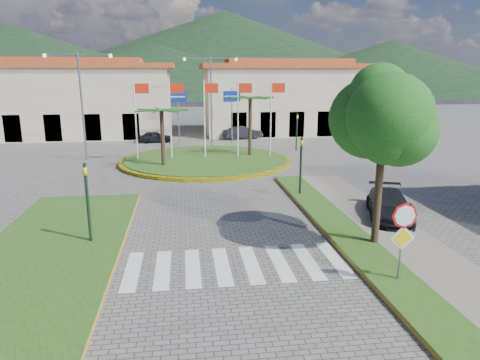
{
  "coord_description": "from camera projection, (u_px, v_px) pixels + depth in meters",
  "views": [
    {
      "loc": [
        -1.56,
        -9.41,
        6.32
      ],
      "look_at": [
        0.74,
        8.0,
        2.01
      ],
      "focal_mm": 32.0,
      "sensor_mm": 36.0,
      "label": 1
    }
  ],
  "objects": [
    {
      "name": "crosswalk",
      "position": [
        234.0,
        265.0,
        14.62
      ],
      "size": [
        8.0,
        3.0,
        0.01
      ],
      "primitive_type": "cube",
      "color": "silver",
      "rests_on": "ground"
    },
    {
      "name": "roundabout_island",
      "position": [
        206.0,
        160.0,
        31.91
      ],
      "size": [
        12.7,
        12.7,
        6.0
      ],
      "color": "yellow",
      "rests_on": "ground"
    },
    {
      "name": "ground",
      "position": [
        252.0,
        333.0,
        10.77
      ],
      "size": [
        160.0,
        160.0,
        0.0
      ],
      "primitive_type": "plane",
      "color": "#5F5C5A",
      "rests_on": "ground"
    },
    {
      "name": "direction_sign_west",
      "position": [
        178.0,
        106.0,
        39.49
      ],
      "size": [
        1.6,
        0.14,
        5.2
      ],
      "color": "slate",
      "rests_on": "ground"
    },
    {
      "name": "traffic_light_right",
      "position": [
        301.0,
        161.0,
        22.43
      ],
      "size": [
        0.15,
        0.18,
        3.2
      ],
      "color": "black",
      "rests_on": "ground"
    },
    {
      "name": "building_right",
      "position": [
        287.0,
        97.0,
        47.69
      ],
      "size": [
        19.08,
        9.54,
        8.05
      ],
      "color": "#C2AE92",
      "rests_on": "ground"
    },
    {
      "name": "car_side_right",
      "position": [
        389.0,
        206.0,
        19.19
      ],
      "size": [
        3.07,
        4.66,
        1.26
      ],
      "primitive_type": "imported",
      "rotation": [
        0.0,
        0.0,
        -0.33
      ],
      "color": "black",
      "rests_on": "ground"
    },
    {
      "name": "traffic_light_left",
      "position": [
        87.0,
        196.0,
        15.9
      ],
      "size": [
        0.15,
        0.18,
        3.2
      ],
      "color": "black",
      "rests_on": "ground"
    },
    {
      "name": "street_lamp_west",
      "position": [
        82.0,
        101.0,
        31.66
      ],
      "size": [
        4.8,
        0.16,
        8.0
      ],
      "color": "slate",
      "rests_on": "ground"
    },
    {
      "name": "building_left",
      "position": [
        63.0,
        99.0,
        44.64
      ],
      "size": [
        23.32,
        9.54,
        8.05
      ],
      "color": "#C2AE92",
      "rests_on": "ground"
    },
    {
      "name": "sidewalk_right",
      "position": [
        430.0,
        279.0,
        13.44
      ],
      "size": [
        4.0,
        28.0,
        0.15
      ],
      "primitive_type": "cube",
      "color": "gray",
      "rests_on": "ground"
    },
    {
      "name": "car_dark_b",
      "position": [
        242.0,
        132.0,
        43.56
      ],
      "size": [
        4.25,
        2.32,
        1.33
      ],
      "primitive_type": "imported",
      "rotation": [
        0.0,
        0.0,
        1.81
      ],
      "color": "black",
      "rests_on": "ground"
    },
    {
      "name": "traffic_light_far",
      "position": [
        297.0,
        128.0,
        36.35
      ],
      "size": [
        0.18,
        0.15,
        3.2
      ],
      "color": "black",
      "rests_on": "ground"
    },
    {
      "name": "hill_near_back",
      "position": [
        154.0,
        70.0,
        132.75
      ],
      "size": [
        110.0,
        110.0,
        16.0
      ],
      "primitive_type": "cone",
      "color": "black",
      "rests_on": "ground"
    },
    {
      "name": "direction_sign_east",
      "position": [
        232.0,
        106.0,
        40.12
      ],
      "size": [
        1.6,
        0.14,
        5.2
      ],
      "color": "slate",
      "rests_on": "ground"
    },
    {
      "name": "hill_far_mid",
      "position": [
        225.0,
        52.0,
        163.15
      ],
      "size": [
        180.0,
        180.0,
        30.0
      ],
      "primitive_type": "cone",
      "color": "black",
      "rests_on": "ground"
    },
    {
      "name": "car_dark_a",
      "position": [
        155.0,
        137.0,
        41.21
      ],
      "size": [
        3.36,
        1.7,
        1.09
      ],
      "primitive_type": "imported",
      "rotation": [
        0.0,
        0.0,
        1.7
      ],
      "color": "black",
      "rests_on": "ground"
    },
    {
      "name": "hill_far_west",
      "position": [
        12.0,
        60.0,
        135.94
      ],
      "size": [
        140.0,
        140.0,
        22.0
      ],
      "primitive_type": "cone",
      "color": "black",
      "rests_on": "ground"
    },
    {
      "name": "street_lamp_centre",
      "position": [
        211.0,
        96.0,
        38.71
      ],
      "size": [
        4.8,
        0.16,
        8.0
      ],
      "color": "slate",
      "rests_on": "ground"
    },
    {
      "name": "deciduous_tree",
      "position": [
        385.0,
        109.0,
        15.05
      ],
      "size": [
        3.6,
        3.6,
        6.8
      ],
      "color": "black",
      "rests_on": "ground"
    },
    {
      "name": "white_van",
      "position": [
        136.0,
        130.0,
        45.14
      ],
      "size": [
        5.4,
        4.04,
        1.36
      ],
      "primitive_type": "imported",
      "rotation": [
        0.0,
        0.0,
        1.98
      ],
      "color": "white",
      "rests_on": "ground"
    },
    {
      "name": "stop_sign",
      "position": [
        403.0,
        230.0,
        12.85
      ],
      "size": [
        0.8,
        0.11,
        2.65
      ],
      "color": "slate",
      "rests_on": "ground"
    },
    {
      "name": "verge_right",
      "position": [
        395.0,
        281.0,
        13.28
      ],
      "size": [
        1.6,
        28.0,
        0.18
      ],
      "primitive_type": "cube",
      "color": "#214915",
      "rests_on": "ground"
    },
    {
      "name": "hill_far_east",
      "position": [
        391.0,
        67.0,
        147.5
      ],
      "size": [
        120.0,
        120.0,
        18.0
      ],
      "primitive_type": "cone",
      "color": "black",
      "rests_on": "ground"
    },
    {
      "name": "median_left",
      "position": [
        52.0,
        250.0,
        15.7
      ],
      "size": [
        5.0,
        14.0,
        0.18
      ],
      "primitive_type": "cube",
      "color": "#214915",
      "rests_on": "ground"
    }
  ]
}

